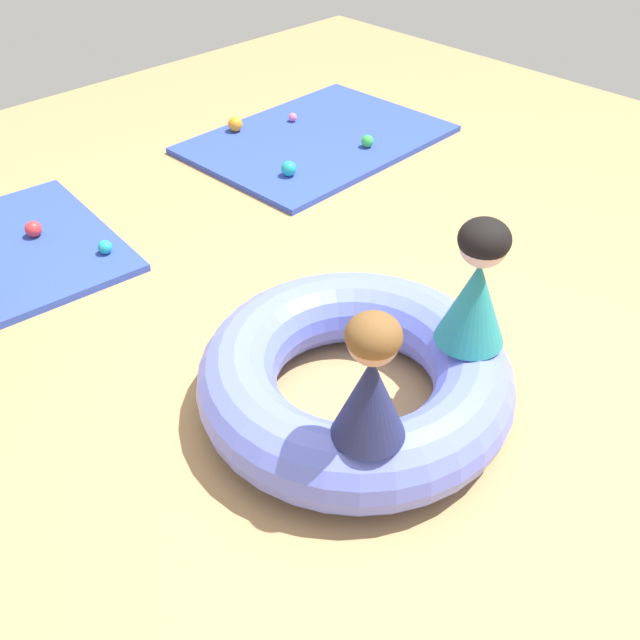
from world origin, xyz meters
TOP-DOWN VIEW (x-y plane):
  - ground_plane at (0.00, 0.00)m, footprint 8.00×8.00m
  - gym_mat_near_right at (1.66, 1.90)m, footprint 1.73×1.28m
  - inflatable_cushion at (-0.04, -0.07)m, footprint 1.26×1.26m
  - child_in_navy at (-0.34, -0.41)m, footprint 0.35×0.35m
  - child_in_teal at (0.31, -0.34)m, footprint 0.29×0.29m
  - play_ball_teal at (-0.19, 1.61)m, footprint 0.07×0.07m
  - play_ball_orange at (1.31, 2.37)m, footprint 0.10×0.10m
  - play_ball_pink at (1.71, 2.22)m, footprint 0.06×0.06m
  - play_ball_red at (-0.38, 2.04)m, footprint 0.09×0.09m
  - play_ball_green at (1.78, 1.55)m, footprint 0.08×0.08m
  - play_ball_teal_second at (1.11, 1.60)m, footprint 0.10×0.10m

SIDE VIEW (x-z plane):
  - ground_plane at x=0.00m, z-range 0.00..0.00m
  - gym_mat_near_right at x=1.66m, z-range 0.00..0.04m
  - play_ball_pink at x=1.71m, z-range 0.04..0.10m
  - play_ball_teal at x=-0.19m, z-range 0.04..0.11m
  - play_ball_green at x=1.78m, z-range 0.04..0.12m
  - play_ball_red at x=-0.38m, z-range 0.04..0.13m
  - play_ball_teal_second at x=1.11m, z-range 0.04..0.14m
  - play_ball_orange at x=1.31m, z-range 0.04..0.14m
  - inflatable_cushion at x=-0.04m, z-range 0.00..0.32m
  - child_in_navy at x=-0.34m, z-range 0.31..0.81m
  - child_in_teal at x=0.31m, z-range 0.31..0.84m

